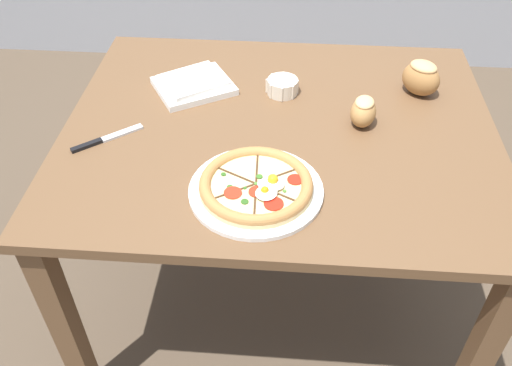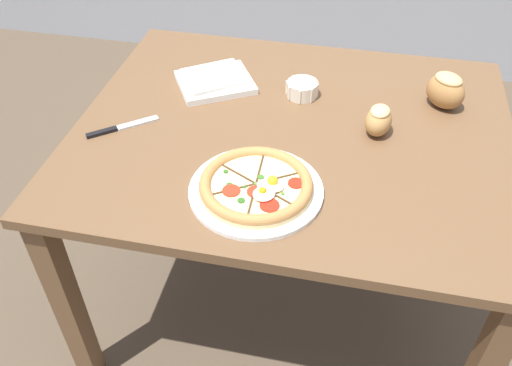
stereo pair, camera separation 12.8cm
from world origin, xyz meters
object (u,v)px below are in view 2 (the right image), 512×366
Objects in this scene: bread_piece_near at (379,120)px; ramekin_bowl at (302,89)px; bread_piece_mid at (446,90)px; pizza at (256,186)px; napkin_folded at (215,81)px; knife_main at (122,127)px; dining_table at (291,155)px.

ramekin_bowl is at bearing 147.79° from bread_piece_near.
pizza is at bearing -133.44° from bread_piece_mid.
pizza is at bearing -63.51° from napkin_folded.
bread_piece_near is at bearing -135.97° from bread_piece_mid.
napkin_folded is 0.68m from bread_piece_mid.
bread_piece_mid is 0.92m from knife_main.
napkin_folded is at bearing 163.50° from bread_piece_near.
dining_table is at bearing 80.91° from pizza.
dining_table is 0.34m from napkin_folded.
napkin_folded is at bearing 116.49° from pizza.
bread_piece_mid reaches higher than knife_main.
pizza is at bearing -95.54° from ramekin_bowl.
bread_piece_mid is at bearing -19.83° from knife_main.
bread_piece_near is 0.25m from bread_piece_mid.
dining_table is 0.21m from ramekin_bowl.
napkin_folded is 1.94× the size of bread_piece_mid.
knife_main is at bearing -161.05° from bread_piece_mid.
bread_piece_mid reaches higher than ramekin_bowl.
ramekin_bowl is 0.68× the size of bread_piece_mid.
bread_piece_mid is (0.41, 0.03, 0.03)m from ramekin_bowl.
napkin_folded is (-0.27, 0.17, 0.11)m from dining_table.
bread_piece_near is (0.23, -0.14, 0.02)m from ramekin_bowl.
ramekin_bowl is 0.27m from bread_piece_near.
napkin_folded is (-0.27, 0.00, -0.01)m from ramekin_bowl.
bread_piece_near is at bearing -32.21° from ramekin_bowl.
pizza is 3.29× the size of ramekin_bowl.
knife_main is (-0.69, -0.12, -0.04)m from bread_piece_near.
ramekin_bowl is 0.94× the size of bread_piece_near.
ramekin_bowl is 0.27m from napkin_folded.
pizza reaches higher than knife_main.
pizza is at bearing -131.88° from bread_piece_near.
bread_piece_near reaches higher than ramekin_bowl.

